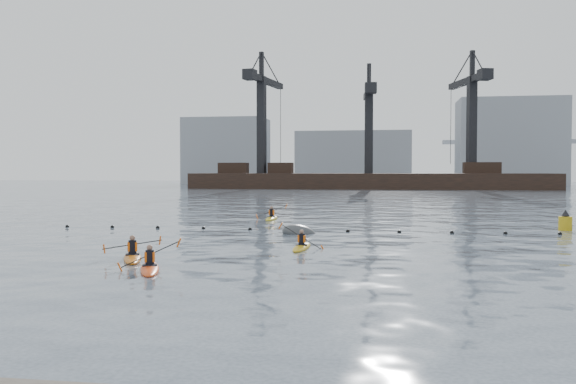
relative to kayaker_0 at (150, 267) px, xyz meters
name	(u,v)px	position (x,y,z in m)	size (l,w,h in m)	color
ground	(249,326)	(5.31, -7.20, -0.10)	(400.00, 400.00, 0.00)	#36424E
float_line	(323,231)	(4.81, 15.33, -0.07)	(33.24, 0.73, 0.24)	black
barge_pier	(367,179)	(5.09, 102.79, 1.79)	(72.00, 19.30, 29.50)	black
skyline	(381,150)	(7.55, 143.07, 9.15)	(141.00, 28.00, 22.00)	gray
kayaker_0	(150,267)	(0.00, 0.00, 0.00)	(2.19, 3.32, 1.28)	#DB4314
kayaker_2	(132,256)	(-1.76, 2.54, 0.01)	(2.20, 3.47, 1.11)	#C16112
kayaker_3	(302,246)	(4.64, 6.99, -0.01)	(2.21, 3.16, 1.33)	gold
kayaker_5	(272,218)	(0.13, 23.57, 0.01)	(2.41, 3.49, 1.31)	gold
mooring_buoy	(299,234)	(3.60, 13.65, -0.10)	(2.02, 1.20, 1.01)	#3E4143
nav_buoy	(565,223)	(19.31, 18.06, 0.33)	(0.79, 0.79, 1.43)	gold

